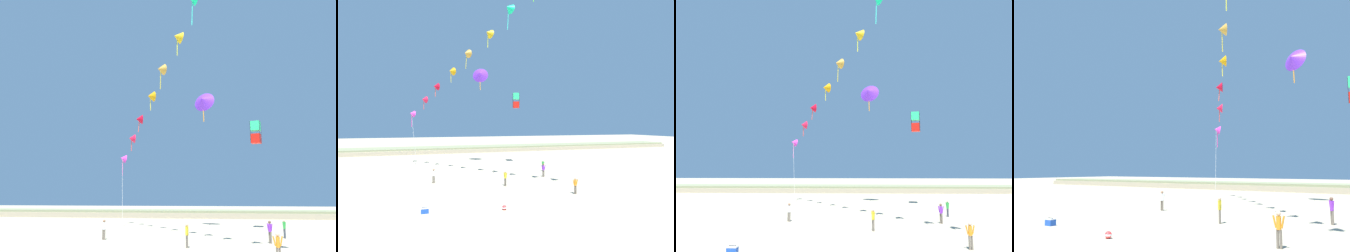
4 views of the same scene
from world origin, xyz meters
TOP-DOWN VIEW (x-y plane):
  - ground_plane at (0.00, 0.00)m, footprint 240.00×240.00m
  - dune_ridge at (0.00, 46.08)m, footprint 120.00×8.56m
  - person_near_left at (0.91, 8.67)m, footprint 0.30×0.57m
  - person_near_right at (6.99, 12.01)m, footprint 0.44×0.51m
  - person_mid_center at (6.40, 3.65)m, footprint 0.56×0.22m
  - person_far_left at (-6.45, 12.43)m, footprint 0.57×0.22m
  - kite_banner_string at (-1.19, 13.96)m, footprint 17.76×29.95m
  - large_kite_low_lead at (1.41, 24.84)m, footprint 3.00×2.45m
  - beach_cooler at (-7.37, 2.25)m, footprint 0.58×0.41m
  - beach_ball at (-1.43, 1.22)m, footprint 0.36×0.36m

SIDE VIEW (x-z plane):
  - ground_plane at x=0.00m, z-range 0.00..0.00m
  - beach_ball at x=-1.43m, z-range 0.00..0.36m
  - beach_cooler at x=-7.37m, z-range -0.02..0.45m
  - dune_ridge at x=0.00m, z-range 0.00..1.23m
  - person_mid_center at x=6.40m, z-range 0.13..1.73m
  - person_far_left at x=-6.45m, z-range 0.13..1.75m
  - person_near_left at x=0.91m, z-range 0.13..1.81m
  - person_near_right at x=6.99m, z-range 0.13..1.83m
  - large_kite_low_lead at x=1.41m, z-range 13.04..17.06m
  - kite_banner_string at x=-1.19m, z-range 3.99..29.42m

